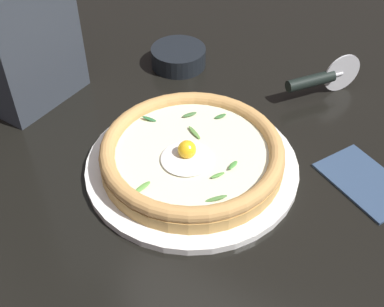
% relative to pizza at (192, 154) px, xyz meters
% --- Properties ---
extents(ground_plane, '(2.40, 2.40, 0.03)m').
position_rel_pizza_xyz_m(ground_plane, '(0.01, -0.02, -0.05)').
color(ground_plane, black).
rests_on(ground_plane, ground).
extents(pizza_plate, '(0.33, 0.33, 0.01)m').
position_rel_pizza_xyz_m(pizza_plate, '(-0.00, -0.00, -0.03)').
color(pizza_plate, white).
rests_on(pizza_plate, ground).
extents(pizza, '(0.28, 0.28, 0.05)m').
position_rel_pizza_xyz_m(pizza, '(0.00, 0.00, 0.00)').
color(pizza, tan).
rests_on(pizza, pizza_plate).
extents(side_bowl, '(0.11, 0.11, 0.04)m').
position_rel_pizza_xyz_m(side_bowl, '(-0.23, -0.19, -0.01)').
color(side_bowl, black).
rests_on(side_bowl, ground).
extents(pizza_cutter, '(0.13, 0.09, 0.07)m').
position_rel_pizza_xyz_m(pizza_cutter, '(-0.29, 0.07, 0.01)').
color(pizza_cutter, silver).
rests_on(pizza_cutter, ground).
extents(folded_napkin, '(0.14, 0.16, 0.01)m').
position_rel_pizza_xyz_m(folded_napkin, '(-0.13, 0.23, -0.03)').
color(folded_napkin, navy).
rests_on(folded_napkin, ground).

